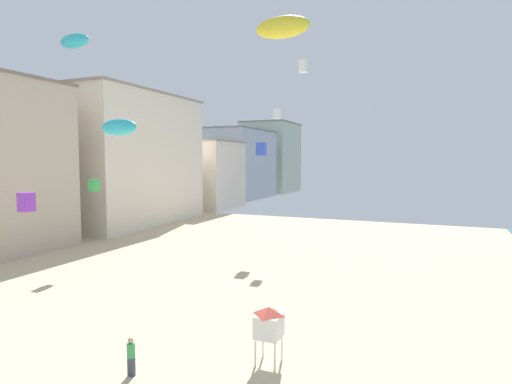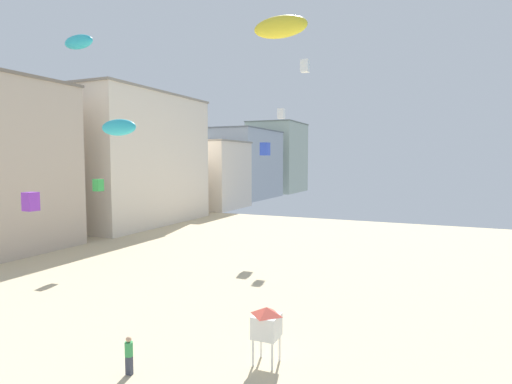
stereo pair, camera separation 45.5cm
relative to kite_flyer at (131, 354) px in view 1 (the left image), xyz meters
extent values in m
cube|color=silver|center=(-30.44, 33.97, 8.02)|extent=(16.20, 21.61, 17.87)
cube|color=gray|center=(-30.44, 33.97, 17.10)|extent=(16.53, 22.04, 0.30)
cube|color=silver|center=(-30.44, 54.88, 5.18)|extent=(16.79, 12.21, 12.19)
cube|color=gray|center=(-30.44, 54.88, 11.42)|extent=(17.13, 12.46, 0.30)
cube|color=#ADB7C1|center=(-30.44, 75.10, 6.94)|extent=(11.81, 20.99, 15.71)
cube|color=slate|center=(-30.44, 75.10, 14.94)|extent=(12.04, 21.41, 0.30)
cube|color=#B7C6B2|center=(-30.44, 97.26, 8.62)|extent=(12.71, 16.68, 19.09)
cube|color=slate|center=(-30.44, 97.26, 18.32)|extent=(12.97, 17.02, 0.30)
cube|color=#383D4C|center=(0.00, 0.00, -0.52)|extent=(0.28, 0.18, 0.80)
cylinder|color=#389951|center=(0.00, 0.00, 0.18)|extent=(0.34, 0.34, 0.60)
sphere|color=tan|center=(0.00, 0.00, 0.60)|extent=(0.24, 0.24, 0.24)
cylinder|color=white|center=(4.44, 2.75, -0.32)|extent=(0.10, 0.10, 1.20)
cylinder|color=white|center=(5.34, 2.75, -0.32)|extent=(0.10, 0.10, 1.20)
cylinder|color=white|center=(4.44, 3.65, -0.32)|extent=(0.10, 0.10, 1.20)
cylinder|color=white|center=(5.34, 3.65, -0.32)|extent=(0.10, 0.10, 1.20)
cube|color=white|center=(4.89, 3.20, 0.78)|extent=(1.10, 1.10, 1.00)
pyramid|color=#D14C3D|center=(4.89, 3.20, 1.46)|extent=(1.10, 1.10, 0.35)
cube|color=white|center=(3.14, 14.15, 14.34)|extent=(0.52, 0.52, 0.82)
cube|color=green|center=(-15.21, 14.00, 5.89)|extent=(0.66, 0.66, 1.04)
cube|color=purple|center=(-15.06, 7.36, 5.09)|extent=(0.85, 0.85, 1.34)
ellipsoid|color=#2DB7CC|center=(-2.74, 2.78, 9.63)|extent=(2.06, 0.57, 0.80)
ellipsoid|color=yellow|center=(5.30, 3.68, 13.64)|extent=(2.39, 0.66, 0.93)
ellipsoid|color=#2DB7CC|center=(-13.82, 11.01, 17.00)|extent=(2.77, 0.77, 1.08)
cube|color=blue|center=(-4.58, 25.77, 9.16)|extent=(0.82, 0.82, 1.30)
cube|color=white|center=(-3.66, 27.92, 12.86)|extent=(0.65, 0.65, 1.02)
camera|label=1|loc=(11.23, -13.43, 8.04)|focal=29.29mm
camera|label=2|loc=(11.65, -13.25, 8.04)|focal=29.29mm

